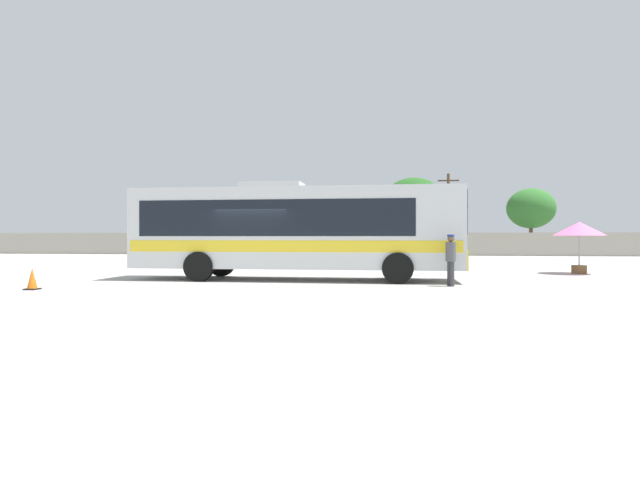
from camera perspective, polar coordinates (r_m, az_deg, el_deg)
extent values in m
plane|color=#A3A099|center=(28.81, -2.05, -2.74)|extent=(300.00, 300.00, 0.00)
cube|color=#9E998C|center=(44.50, 1.23, -0.42)|extent=(80.00, 0.30, 1.89)
cube|color=silver|center=(19.06, -2.59, 1.27)|extent=(11.73, 2.68, 2.84)
cube|color=black|center=(19.19, -4.31, 2.29)|extent=(9.63, 2.68, 1.25)
cube|color=yellow|center=(19.06, -2.59, -0.61)|extent=(11.50, 2.70, 0.40)
cube|color=#19212D|center=(18.92, 15.19, 2.82)|extent=(0.07, 2.30, 1.48)
cube|color=yellow|center=(18.92, 15.20, -2.01)|extent=(0.09, 2.50, 0.68)
cube|color=#B2B2B2|center=(19.33, -5.16, 5.84)|extent=(2.22, 1.43, 0.24)
cylinder|color=black|center=(20.00, 8.35, -2.62)|extent=(1.04, 0.31, 1.04)
cylinder|color=black|center=(17.56, 8.42, -3.04)|extent=(1.04, 0.31, 1.04)
cylinder|color=black|center=(21.08, -10.63, -2.47)|extent=(1.04, 0.31, 1.04)
cylinder|color=black|center=(18.78, -12.99, -2.82)|extent=(1.04, 0.31, 1.04)
cylinder|color=#38383D|center=(17.13, 13.86, -3.57)|extent=(0.15, 0.15, 0.78)
cylinder|color=#38383D|center=(17.01, 14.12, -3.60)|extent=(0.15, 0.15, 0.78)
cylinder|color=#4C4C51|center=(17.04, 13.99, -1.24)|extent=(0.43, 0.43, 0.62)
sphere|color=brown|center=(17.03, 13.99, 0.15)|extent=(0.21, 0.21, 0.21)
cylinder|color=navy|center=(17.03, 13.99, 0.47)|extent=(0.22, 0.22, 0.06)
cylinder|color=gray|center=(24.65, 26.28, -0.82)|extent=(0.05, 0.05, 2.14)
cone|color=pink|center=(24.64, 26.28, 1.11)|extent=(2.10, 2.10, 0.58)
cube|color=brown|center=(24.68, 26.27, -2.88)|extent=(0.51, 0.51, 0.36)
cube|color=navy|center=(43.65, -10.18, -0.83)|extent=(4.60, 2.05, 0.66)
cube|color=black|center=(43.72, -10.46, -0.05)|extent=(2.57, 1.79, 0.54)
cylinder|color=black|center=(44.02, -8.07, -1.25)|extent=(0.65, 0.26, 0.64)
cylinder|color=black|center=(42.35, -8.83, -1.31)|extent=(0.65, 0.26, 0.64)
cylinder|color=black|center=(44.98, -11.45, -1.22)|extent=(0.65, 0.26, 0.64)
cylinder|color=black|center=(43.35, -12.32, -1.28)|extent=(0.65, 0.26, 0.64)
cube|color=silver|center=(41.27, -3.70, -0.89)|extent=(4.59, 1.96, 0.67)
cube|color=black|center=(41.21, -3.40, -0.04)|extent=(2.55, 1.74, 0.55)
cylinder|color=black|center=(40.77, -5.91, -1.38)|extent=(0.65, 0.24, 0.64)
cylinder|color=black|center=(42.47, -5.29, -1.31)|extent=(0.65, 0.24, 0.64)
cylinder|color=black|center=(40.13, -2.03, -1.40)|extent=(0.65, 0.24, 0.64)
cylinder|color=black|center=(41.86, -1.56, -1.33)|extent=(0.65, 0.24, 0.64)
cylinder|color=#4C3823|center=(46.72, 13.74, 2.74)|extent=(0.24, 0.24, 7.00)
cube|color=#473321|center=(46.93, 13.74, 6.28)|extent=(1.80, 0.14, 0.12)
cylinder|color=brown|center=(52.53, -10.28, 0.27)|extent=(0.32, 0.32, 2.94)
ellipsoid|color=#23561E|center=(52.61, -10.28, 3.53)|extent=(4.34, 4.34, 3.69)
cylinder|color=brown|center=(49.45, -2.74, 0.08)|extent=(0.32, 0.32, 2.61)
ellipsoid|color=#38752D|center=(49.49, -2.74, 2.89)|extent=(3.21, 3.21, 2.73)
cylinder|color=brown|center=(47.88, 10.10, -0.10)|extent=(0.32, 0.32, 2.35)
ellipsoid|color=#23561E|center=(47.96, 10.10, 3.73)|extent=(5.80, 5.80, 4.93)
cylinder|color=brown|center=(49.34, 21.89, 0.04)|extent=(0.32, 0.32, 2.59)
ellipsoid|color=#2D6628|center=(49.40, 21.90, 3.21)|extent=(4.11, 4.11, 3.49)
cube|color=black|center=(17.70, -28.73, -4.68)|extent=(0.36, 0.36, 0.04)
cone|color=orange|center=(17.67, -28.74, -3.65)|extent=(0.28, 0.28, 0.60)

